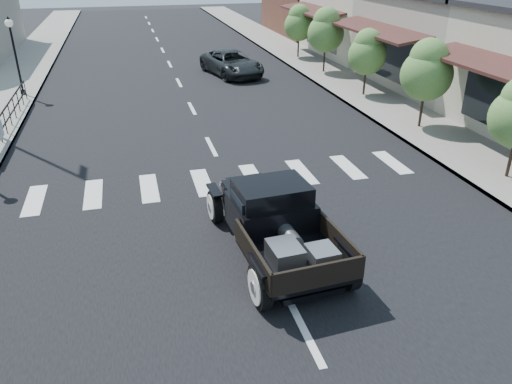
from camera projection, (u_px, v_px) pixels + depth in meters
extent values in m
plane|color=black|center=(262.00, 247.00, 11.93)|extent=(120.00, 120.00, 0.00)
cube|color=black|center=(184.00, 92.00, 24.98)|extent=(14.00, 80.00, 0.02)
cube|color=#99958B|center=(0.00, 103.00, 23.03)|extent=(3.00, 80.00, 0.15)
cube|color=gray|center=(341.00, 81.00, 26.88)|extent=(3.00, 80.00, 0.15)
cube|color=#A39889|center=(477.00, 40.00, 25.66)|extent=(10.00, 9.00, 4.50)
cube|color=#BDB49F|center=(392.00, 19.00, 33.50)|extent=(10.00, 9.00, 4.50)
imported|color=black|center=(232.00, 63.00, 28.09)|extent=(3.26, 5.20, 1.34)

